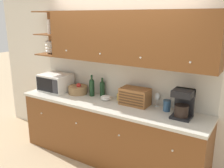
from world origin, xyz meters
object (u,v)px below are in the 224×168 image
Objects in this scene: microwave at (55,82)px; mug at (120,97)px; storage_canister at (167,106)px; wine_bottle at (102,88)px; coffee_maker at (183,104)px; fruit_basket at (78,90)px; bowl_stack_on_counter at (106,98)px; second_wine_bottle at (92,87)px; bread_box at (135,97)px; wine_glass at (157,97)px.

mug is at bearing 7.50° from microwave.
storage_canister is at bearing 2.81° from microwave.
coffee_maker is at bearing -7.86° from wine_bottle.
fruit_basket is 0.75m from mug.
bowl_stack_on_counter is 1.77× the size of mug.
bowl_stack_on_counter is 1.20m from coffee_maker.
storage_canister is at bearing 3.14° from bowl_stack_on_counter.
second_wine_bottle is 0.78m from bread_box.
mug is at bearing 6.59° from fruit_basket.
microwave is 1.24× the size of bread_box.
fruit_basket is 0.85× the size of coffee_maker.
fruit_basket is 1.05m from bread_box.
second_wine_bottle reaches higher than bowl_stack_on_counter.
fruit_basket is 3.32× the size of mug.
microwave is 1.96m from storage_canister.
fruit_basket reaches higher than bowl_stack_on_counter.
mug is (0.33, -0.02, -0.09)m from wine_bottle.
wine_bottle is (0.15, 0.08, -0.02)m from second_wine_bottle.
fruit_basket is at bearing -165.68° from wine_bottle.
wine_glass is at bearing 19.91° from bread_box.
microwave is 1.48m from bread_box.
bread_box is at bearing -8.08° from wine_bottle.
wine_bottle is 0.64m from bread_box.
storage_canister reaches higher than mug.
fruit_basket reaches higher than storage_canister.
microwave is at bearing -172.50° from mug.
bread_box is (0.78, -0.01, -0.03)m from second_wine_bottle.
wine_glass is 0.55× the size of coffee_maker.
microwave is 1.65× the size of fruit_basket.
fruit_basket is 0.75× the size of bread_box.
fruit_basket is at bearing 9.05° from microwave.
mug is at bearing 166.89° from bread_box.
bread_box is (1.05, 0.02, 0.06)m from fruit_basket.
coffee_maker is at bearing -2.59° from fruit_basket.
storage_canister is at bearing 1.01° from fruit_basket.
coffee_maker is (0.24, -0.11, 0.11)m from storage_canister.
wine_bottle is 0.81× the size of coffee_maker.
coffee_maker reaches higher than microwave.
microwave is 1.02m from bowl_stack_on_counter.
bread_box reaches higher than wine_glass.
microwave is at bearing -173.77° from wine_glass.
wine_bottle is at bearing 171.92° from bread_box.
storage_canister is 0.29m from coffee_maker.
coffee_maker is (1.50, -0.11, 0.03)m from second_wine_bottle.
fruit_basket is at bearing 177.41° from coffee_maker.
mug is 0.23× the size of bread_box.
microwave is at bearing 179.73° from coffee_maker.
wine_glass is 0.21m from storage_canister.
storage_canister is 0.42× the size of coffee_maker.
mug is at bearing -3.46° from wine_bottle.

